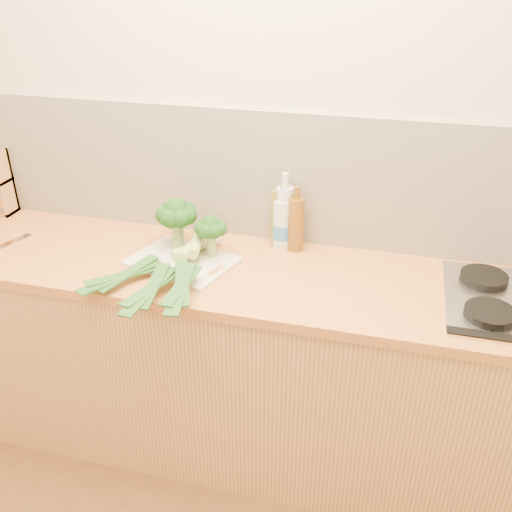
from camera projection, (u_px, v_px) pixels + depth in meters
The scene contains 12 objects.
room_shell at pixel (265, 177), 2.30m from camera, with size 3.50×3.50×3.50m.
counter at pixel (247, 362), 2.40m from camera, with size 3.20×0.62×0.90m.
chopping_board at pixel (182, 261), 2.23m from camera, with size 0.39×0.29×0.01m, color beige.
broccoli_left at pixel (176, 214), 2.27m from camera, with size 0.17×0.17×0.21m.
broccoli_right at pixel (211, 229), 2.21m from camera, with size 0.13×0.13×0.17m.
leek_front at pixel (170, 257), 2.20m from camera, with size 0.37×0.57×0.04m.
leek_mid at pixel (182, 257), 2.17m from camera, with size 0.12×0.70×0.04m.
leek_back at pixel (192, 256), 2.13m from camera, with size 0.18×0.65×0.04m.
oil_tin at pixel (282, 218), 2.31m from camera, with size 0.08×0.05×0.27m.
glass_bottle at pixel (284, 216), 2.30m from camera, with size 0.07×0.07×0.32m.
amber_bottle at pixel (296, 223), 2.28m from camera, with size 0.06×0.06×0.27m.
water_bottle at pixel (282, 225), 2.31m from camera, with size 0.08×0.08×0.24m.
Camera 1 is at (0.52, -0.63, 1.98)m, focal length 40.00 mm.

